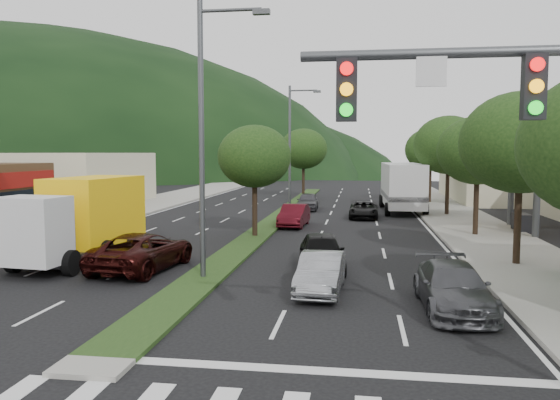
% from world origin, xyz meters
% --- Properties ---
extents(ground, '(160.00, 160.00, 0.00)m').
position_xyz_m(ground, '(0.00, 0.00, 0.00)').
color(ground, black).
rests_on(ground, ground).
extents(sidewalk_right, '(5.00, 90.00, 0.15)m').
position_xyz_m(sidewalk_right, '(12.50, 25.00, 0.07)').
color(sidewalk_right, gray).
rests_on(sidewalk_right, ground).
extents(sidewalk_left, '(6.00, 90.00, 0.15)m').
position_xyz_m(sidewalk_left, '(-13.00, 25.00, 0.07)').
color(sidewalk_left, gray).
rests_on(sidewalk_left, ground).
extents(median, '(1.60, 56.00, 0.12)m').
position_xyz_m(median, '(0.00, 28.00, 0.06)').
color(median, '#1A3413').
rests_on(median, ground).
extents(bldg_left_far, '(9.00, 14.00, 4.60)m').
position_xyz_m(bldg_left_far, '(-19.00, 34.00, 2.30)').
color(bldg_left_far, beige).
rests_on(bldg_left_far, ground).
extents(bldg_right_far, '(10.00, 16.00, 5.20)m').
position_xyz_m(bldg_right_far, '(19.50, 44.00, 2.60)').
color(bldg_right_far, beige).
rests_on(bldg_right_far, ground).
extents(hill_far, '(176.00, 132.00, 82.00)m').
position_xyz_m(hill_far, '(-80.00, 110.00, 0.00)').
color(hill_far, black).
rests_on(hill_far, ground).
extents(tree_r_b, '(4.80, 4.80, 6.94)m').
position_xyz_m(tree_r_b, '(12.00, 12.00, 5.04)').
color(tree_r_b, black).
rests_on(tree_r_b, sidewalk_right).
extents(tree_r_c, '(4.40, 4.40, 6.48)m').
position_xyz_m(tree_r_c, '(12.00, 20.00, 4.75)').
color(tree_r_c, black).
rests_on(tree_r_c, sidewalk_right).
extents(tree_r_d, '(5.00, 5.00, 7.17)m').
position_xyz_m(tree_r_d, '(12.00, 30.00, 5.18)').
color(tree_r_d, black).
rests_on(tree_r_d, sidewalk_right).
extents(tree_r_e, '(4.60, 4.60, 6.71)m').
position_xyz_m(tree_r_e, '(12.00, 40.00, 4.89)').
color(tree_r_e, black).
rests_on(tree_r_e, sidewalk_right).
extents(tree_med_near, '(4.00, 4.00, 6.02)m').
position_xyz_m(tree_med_near, '(0.00, 18.00, 4.43)').
color(tree_med_near, black).
rests_on(tree_med_near, median).
extents(tree_med_far, '(4.80, 4.80, 6.94)m').
position_xyz_m(tree_med_far, '(0.00, 44.00, 5.01)').
color(tree_med_far, black).
rests_on(tree_med_far, median).
extents(streetlight_near, '(2.60, 0.25, 10.00)m').
position_xyz_m(streetlight_near, '(0.21, 8.00, 5.58)').
color(streetlight_near, '#47494C').
rests_on(streetlight_near, ground).
extents(streetlight_mid, '(2.60, 0.25, 10.00)m').
position_xyz_m(streetlight_mid, '(0.21, 33.00, 5.58)').
color(streetlight_mid, '#47494C').
rests_on(streetlight_mid, ground).
extents(sedan_silver, '(1.54, 4.01, 1.30)m').
position_xyz_m(sedan_silver, '(4.40, 6.79, 0.65)').
color(sedan_silver, '#919498').
rests_on(sedan_silver, ground).
extents(suv_maroon, '(3.06, 5.60, 1.49)m').
position_xyz_m(suv_maroon, '(-2.83, 9.28, 0.74)').
color(suv_maroon, black).
rests_on(suv_maroon, ground).
extents(car_queue_a, '(2.23, 4.45, 1.46)m').
position_xyz_m(car_queue_a, '(4.17, 10.30, 0.73)').
color(car_queue_a, black).
rests_on(car_queue_a, ground).
extents(car_queue_b, '(2.05, 4.74, 1.36)m').
position_xyz_m(car_queue_b, '(8.41, 5.30, 0.68)').
color(car_queue_b, '#47484C').
rests_on(car_queue_b, ground).
extents(car_queue_c, '(1.69, 4.29, 1.39)m').
position_xyz_m(car_queue_c, '(1.60, 22.73, 0.70)').
color(car_queue_c, '#4C0C15').
rests_on(car_queue_c, ground).
extents(car_queue_d, '(2.05, 4.30, 1.19)m').
position_xyz_m(car_queue_d, '(5.96, 27.73, 0.59)').
color(car_queue_d, black).
rests_on(car_queue_d, ground).
extents(car_queue_e, '(1.77, 4.16, 1.40)m').
position_xyz_m(car_queue_e, '(1.50, 32.73, 0.70)').
color(car_queue_e, '#424146').
rests_on(car_queue_e, ground).
extents(box_truck, '(3.38, 7.44, 3.56)m').
position_xyz_m(box_truck, '(-6.08, 10.66, 1.68)').
color(box_truck, silver).
rests_on(box_truck, ground).
extents(motorhome, '(3.28, 9.87, 3.76)m').
position_xyz_m(motorhome, '(9.00, 33.05, 2.01)').
color(motorhome, silver).
rests_on(motorhome, ground).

